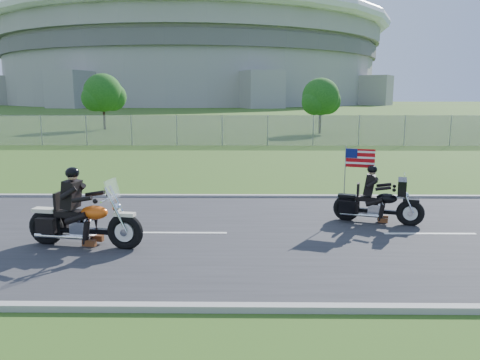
{
  "coord_description": "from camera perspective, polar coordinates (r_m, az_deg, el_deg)",
  "views": [
    {
      "loc": [
        -0.45,
        -10.88,
        3.35
      ],
      "look_at": [
        -0.58,
        0.0,
        1.35
      ],
      "focal_mm": 35.0,
      "sensor_mm": 36.0,
      "label": 1
    }
  ],
  "objects": [
    {
      "name": "ground",
      "position": [
        11.39,
        2.94,
        -6.68
      ],
      "size": [
        420.0,
        420.0,
        0.0
      ],
      "primitive_type": "plane",
      "color": "#2D4616",
      "rests_on": "ground"
    },
    {
      "name": "road",
      "position": [
        11.39,
        2.94,
        -6.59
      ],
      "size": [
        120.0,
        8.0,
        0.04
      ],
      "primitive_type": "cube",
      "color": "#28282B",
      "rests_on": "ground"
    },
    {
      "name": "curb_north",
      "position": [
        15.3,
        2.36,
        -2.04
      ],
      "size": [
        120.0,
        0.18,
        0.12
      ],
      "primitive_type": "cube",
      "color": "#9E9B93",
      "rests_on": "ground"
    },
    {
      "name": "curb_south",
      "position": [
        7.6,
        4.16,
        -15.33
      ],
      "size": [
        120.0,
        0.18,
        0.12
      ],
      "primitive_type": "cube",
      "color": "#9E9B93",
      "rests_on": "ground"
    },
    {
      "name": "fence",
      "position": [
        31.3,
        -7.71,
        6.02
      ],
      "size": [
        60.0,
        0.03,
        2.0
      ],
      "primitive_type": "cube",
      "color": "gray",
      "rests_on": "ground"
    },
    {
      "name": "stadium",
      "position": [
        182.34,
        -5.64,
        14.21
      ],
      "size": [
        140.4,
        140.4,
        29.2
      ],
      "color": "#A3A099",
      "rests_on": "ground"
    },
    {
      "name": "tree_fence_near",
      "position": [
        41.43,
        9.85,
        9.75
      ],
      "size": [
        3.52,
        3.28,
        4.75
      ],
      "color": "#382316",
      "rests_on": "ground"
    },
    {
      "name": "tree_fence_mid",
      "position": [
        46.91,
        -16.29,
        9.95
      ],
      "size": [
        3.96,
        3.69,
        5.3
      ],
      "color": "#382316",
      "rests_on": "ground"
    },
    {
      "name": "motorcycle_lead",
      "position": [
        10.87,
        -18.61,
        -4.94
      ],
      "size": [
        2.69,
        0.94,
        1.81
      ],
      "rotation": [
        0.0,
        0.0,
        -0.17
      ],
      "color": "black",
      "rests_on": "ground"
    },
    {
      "name": "motorcycle_follow",
      "position": [
        12.69,
        16.44,
        -2.83
      ],
      "size": [
        2.24,
        1.1,
        1.92
      ],
      "rotation": [
        0.0,
        0.0,
        -0.32
      ],
      "color": "black",
      "rests_on": "ground"
    }
  ]
}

